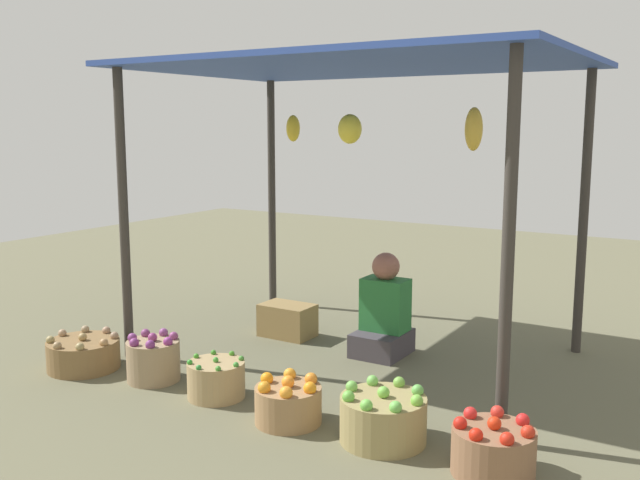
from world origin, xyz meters
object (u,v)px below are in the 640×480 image
basket_purple_onions (153,359)px  wooden_crate_near_vendor (287,320)px  vendor_person (384,316)px  basket_green_chilies (216,379)px  basket_oranges (288,403)px  basket_potatoes (84,354)px  basket_red_tomatoes (493,449)px  basket_green_apples (383,418)px

basket_purple_onions → wooden_crate_near_vendor: 1.35m
vendor_person → basket_green_chilies: bearing=-110.9°
vendor_person → basket_purple_onions: 1.73m
basket_oranges → basket_potatoes: bearing=179.5°
basket_red_tomatoes → basket_green_apples: bearing=176.0°
basket_oranges → wooden_crate_near_vendor: 1.74m
basket_green_chilies → wooden_crate_near_vendor: wooden_crate_near_vendor is taller
vendor_person → basket_oranges: 1.46m
wooden_crate_near_vendor → basket_green_chilies: bearing=-74.9°
basket_oranges → basket_red_tomatoes: (1.22, 0.02, 0.01)m
basket_green_apples → wooden_crate_near_vendor: bearing=138.8°
basket_purple_onions → basket_green_chilies: bearing=-1.6°
basket_potatoes → wooden_crate_near_vendor: size_ratio=1.18×
basket_green_chilies → basket_potatoes: bearing=-176.4°
vendor_person → basket_oranges: size_ratio=1.98×
basket_green_chilies → vendor_person: bearing=69.1°
basket_potatoes → wooden_crate_near_vendor: (0.80, 1.42, 0.03)m
basket_potatoes → wooden_crate_near_vendor: bearing=60.7°
basket_green_apples → basket_purple_onions: bearing=178.7°
basket_green_chilies → basket_red_tomatoes: basket_red_tomatoes is taller
basket_potatoes → basket_oranges: 1.78m
vendor_person → basket_red_tomatoes: (1.32, -1.42, -0.17)m
basket_green_chilies → basket_green_apples: (1.20, -0.02, 0.02)m
vendor_person → basket_oranges: (0.10, -1.44, -0.18)m
basket_green_chilies → basket_green_apples: 1.20m
basket_purple_onions → basket_green_apples: bearing=-1.3°
basket_green_chilies → basket_red_tomatoes: 1.84m
basket_green_chilies → basket_green_apples: basket_green_apples is taller
basket_purple_onions → wooden_crate_near_vendor: bearing=81.4°
basket_green_apples → vendor_person: bearing=116.4°
basket_green_apples → basket_red_tomatoes: (0.64, -0.04, -0.01)m
basket_oranges → basket_purple_onions: bearing=175.0°
basket_green_apples → basket_potatoes: bearing=-178.8°
vendor_person → wooden_crate_near_vendor: (-0.88, -0.01, -0.16)m
vendor_person → basket_red_tomatoes: bearing=-47.1°
basket_purple_onions → basket_oranges: (1.18, -0.10, -0.03)m
basket_green_apples → basket_red_tomatoes: 0.64m
basket_purple_onions → basket_green_chilies: (0.56, -0.02, -0.03)m
vendor_person → basket_red_tomatoes: vendor_person is taller
basket_green_chilies → wooden_crate_near_vendor: 1.40m
basket_green_apples → wooden_crate_near_vendor: (-1.57, 1.37, -0.00)m
vendor_person → basket_purple_onions: size_ratio=2.16×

